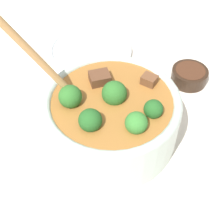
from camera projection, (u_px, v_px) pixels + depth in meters
name	position (u px, v px, depth m)	size (l,w,h in m)	color
ground_plane	(112.00, 135.00, 0.60)	(4.00, 4.00, 0.00)	silver
stew_bowl	(112.00, 115.00, 0.56)	(0.27, 0.24, 0.25)	#B2C6BC
condiment_bowl	(189.00, 75.00, 0.69)	(0.08, 0.08, 0.03)	black
empty_plate	(90.00, 50.00, 0.77)	(0.21, 0.21, 0.02)	white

